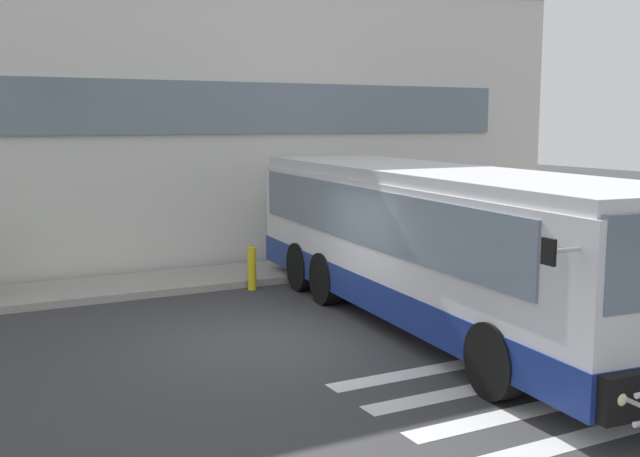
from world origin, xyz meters
name	(u,v)px	position (x,y,z in m)	size (l,w,h in m)	color
ground_plane	(270,341)	(0.00, 0.00, -0.01)	(80.00, 90.00, 0.02)	#353538
bay_paint_stripes	(555,404)	(2.00, -4.20, 0.00)	(4.40, 3.96, 0.01)	silver
terminal_building	(79,116)	(-0.69, 11.64, 3.64)	(24.46, 13.80, 7.29)	silver
boarding_curb	(179,281)	(0.00, 4.80, 0.07)	(26.66, 2.00, 0.15)	#9E9B93
bus_main_foreground	(436,248)	(2.95, -0.39, 1.33)	(3.94, 11.16, 2.70)	silver
safety_bollard_yellow	(252,268)	(1.20, 3.60, 0.45)	(0.18, 0.18, 0.90)	yellow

